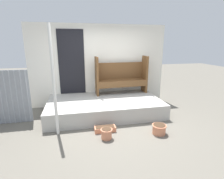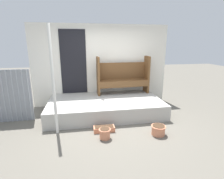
{
  "view_description": "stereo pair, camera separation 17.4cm",
  "coord_description": "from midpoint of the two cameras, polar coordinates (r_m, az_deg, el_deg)",
  "views": [
    {
      "loc": [
        -0.89,
        -3.9,
        2.01
      ],
      "look_at": [
        0.01,
        0.31,
        0.87
      ],
      "focal_mm": 28.0,
      "sensor_mm": 36.0,
      "label": 1
    },
    {
      "loc": [
        -0.72,
        -3.93,
        2.01
      ],
      "look_at": [
        0.01,
        0.31,
        0.87
      ],
      "focal_mm": 28.0,
      "sensor_mm": 36.0,
      "label": 2
    }
  ],
  "objects": [
    {
      "name": "ground_plane",
      "position": [
        4.47,
        1.67,
        -11.84
      ],
      "size": [
        24.0,
        24.0,
        0.0
      ],
      "primitive_type": "plane",
      "color": "#666056"
    },
    {
      "name": "porch_slab",
      "position": [
        5.17,
        -1.21,
        -5.51
      ],
      "size": [
        3.23,
        1.76,
        0.42
      ],
      "color": "#B2AFA8",
      "rests_on": "ground_plane"
    },
    {
      "name": "bench",
      "position": [
        5.67,
        4.42,
        4.53
      ],
      "size": [
        1.68,
        0.46,
        1.2
      ],
      "rotation": [
        0.0,
        0.0,
        0.03
      ],
      "color": "brown",
      "rests_on": "porch_slab"
    },
    {
      "name": "support_post",
      "position": [
        3.92,
        -17.46,
        2.25
      ],
      "size": [
        0.06,
        0.06,
        2.4
      ],
      "color": "silver",
      "rests_on": "ground_plane"
    },
    {
      "name": "flower_pot_left",
      "position": [
        3.89,
        -1.04,
        -14.05
      ],
      "size": [
        0.27,
        0.27,
        0.23
      ],
      "color": "tan",
      "rests_on": "ground_plane"
    },
    {
      "name": "planter_box_rect",
      "position": [
        4.21,
        -1.39,
        -12.71
      ],
      "size": [
        0.49,
        0.21,
        0.12
      ],
      "color": "tan",
      "rests_on": "ground_plane"
    },
    {
      "name": "flower_pot_middle",
      "position": [
        4.19,
        16.07,
        -12.49
      ],
      "size": [
        0.33,
        0.33,
        0.23
      ],
      "color": "tan",
      "rests_on": "ground_plane"
    },
    {
      "name": "house_wall",
      "position": [
        5.79,
        -3.02,
        7.86
      ],
      "size": [
        4.43,
        0.08,
        2.6
      ],
      "color": "white",
      "rests_on": "ground_plane"
    }
  ]
}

